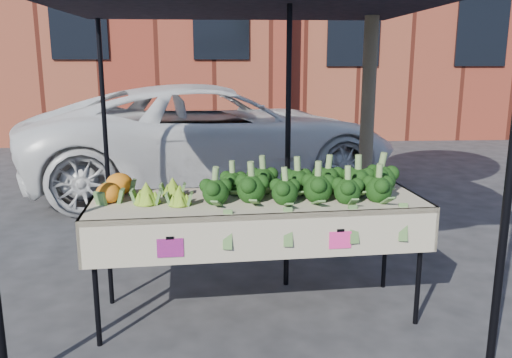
{
  "coord_description": "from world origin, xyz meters",
  "views": [
    {
      "loc": [
        -0.43,
        -3.71,
        1.88
      ],
      "look_at": [
        -0.2,
        0.15,
        1.0
      ],
      "focal_mm": 36.79,
      "sensor_mm": 36.0,
      "label": 1
    }
  ],
  "objects": [
    {
      "name": "street_tree",
      "position": [
        0.99,
        1.48,
        2.02
      ],
      "size": [
        2.05,
        2.05,
        4.04
      ],
      "primitive_type": null,
      "color": "#1E4C14",
      "rests_on": "ground"
    },
    {
      "name": "table",
      "position": [
        -0.2,
        -0.05,
        0.45
      ],
      "size": [
        2.45,
        0.98,
        0.9
      ],
      "color": "beige",
      "rests_on": "ground"
    },
    {
      "name": "romanesco_cluster",
      "position": [
        -0.87,
        -0.06,
        1.0
      ],
      "size": [
        0.43,
        0.47,
        0.2
      ],
      "primitive_type": "ellipsoid",
      "color": "#A6C128",
      "rests_on": "table"
    },
    {
      "name": "broccoli_heap",
      "position": [
        0.12,
        -0.02,
        1.03
      ],
      "size": [
        1.47,
        0.57,
        0.26
      ],
      "primitive_type": "ellipsoid",
      "color": "black",
      "rests_on": "table"
    },
    {
      "name": "cauliflower_pair",
      "position": [
        -1.24,
        0.02,
        0.99
      ],
      "size": [
        0.23,
        0.43,
        0.18
      ],
      "primitive_type": "ellipsoid",
      "color": "orange",
      "rests_on": "table"
    },
    {
      "name": "ground",
      "position": [
        0.0,
        0.0,
        0.0
      ],
      "size": [
        90.0,
        90.0,
        0.0
      ],
      "primitive_type": "plane",
      "color": "#252527"
    },
    {
      "name": "canopy",
      "position": [
        -0.28,
        0.54,
        1.37
      ],
      "size": [
        3.16,
        3.16,
        2.74
      ],
      "primitive_type": null,
      "color": "black",
      "rests_on": "ground"
    }
  ]
}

